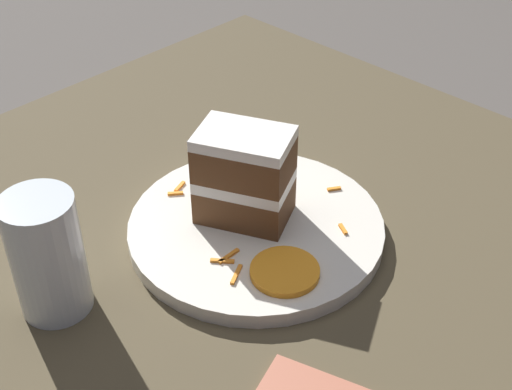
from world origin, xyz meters
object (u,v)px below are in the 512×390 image
at_px(cake_slice, 244,176).
at_px(cream_dollop, 245,149).
at_px(plate, 256,228).
at_px(drinking_glass, 49,263).
at_px(orange_garnish, 285,271).

bearing_deg(cake_slice, cream_dollop, 18.82).
height_order(plate, drinking_glass, drinking_glass).
xyz_separation_m(cream_dollop, drinking_glass, (-0.02, 0.28, 0.01)).
distance_m(plate, orange_garnish, 0.09).
bearing_deg(orange_garnish, cream_dollop, -33.65).
height_order(cake_slice, drinking_glass, drinking_glass).
relative_size(orange_garnish, drinking_glass, 0.55).
bearing_deg(cake_slice, orange_garnish, -137.96).
relative_size(cream_dollop, orange_garnish, 0.71).
xyz_separation_m(orange_garnish, drinking_glass, (0.14, 0.17, 0.03)).
bearing_deg(plate, drinking_glass, 72.82).
relative_size(cream_dollop, drinking_glass, 0.39).
xyz_separation_m(cake_slice, cream_dollop, (0.06, -0.07, -0.03)).
bearing_deg(orange_garnish, plate, -26.73).
relative_size(cake_slice, orange_garnish, 1.66).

